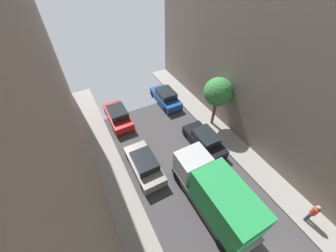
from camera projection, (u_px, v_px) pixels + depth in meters
The scene contains 8 objects.
sidewalk_right at pixel (314, 224), 12.53m from camera, with size 2.00×44.00×0.15m, color gray.
parked_car_left_4 at pixel (144, 165), 15.01m from camera, with size 1.78×4.20×1.57m.
parked_car_left_5 at pixel (118, 116), 19.05m from camera, with size 1.78×4.20×1.57m.
parked_car_right_2 at pixel (204, 140), 16.78m from camera, with size 1.78×4.20×1.57m.
parked_car_right_3 at pixel (166, 97), 21.23m from camera, with size 1.78×4.20×1.57m.
delivery_truck at pixel (216, 195), 12.11m from camera, with size 2.26×6.60×3.38m.
pedestrian at pixel (313, 213), 12.06m from camera, with size 0.40×0.36×1.72m.
street_tree_1 at pixel (218, 92), 16.77m from camera, with size 2.42×2.42×4.73m.
Camera 1 is at (-5.33, 0.07, 13.17)m, focal length 21.46 mm.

